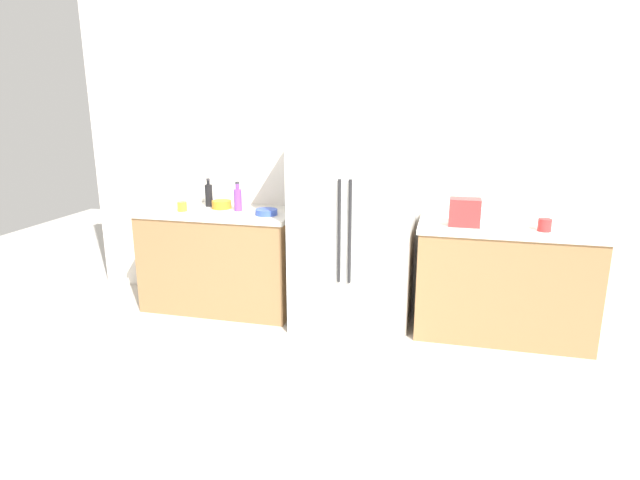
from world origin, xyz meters
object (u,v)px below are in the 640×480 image
cup_b (545,225)px  bowl_b (266,212)px  toaster (465,212)px  cup_a (182,206)px  bottle_a (209,195)px  cup_c (481,213)px  refrigerator (354,221)px  bottle_b (238,199)px  bowl_a (222,204)px

cup_b → bowl_b: bearing=178.9°
toaster → cup_a: size_ratio=2.86×
bottle_a → cup_a: (-0.13, -0.25, -0.06)m
cup_b → cup_c: bearing=144.3°
bottle_a → cup_c: bottle_a is taller
refrigerator → bottle_b: (-1.01, 0.06, 0.12)m
bottle_b → cup_a: bottle_b is taller
refrigerator → cup_c: size_ratio=18.76×
bottle_a → bowl_b: 0.66m
refrigerator → bowl_b: size_ratio=9.53×
bottle_a → bowl_b: size_ratio=1.37×
cup_a → cup_c: bearing=6.9°
cup_b → cup_c: 0.53m
bottle_b → cup_b: bearing=-3.3°
refrigerator → bottle_a: size_ratio=6.98×
cup_a → cup_b: 2.87m
refrigerator → bottle_b: 1.02m
cup_b → bowl_a: (-2.60, 0.20, -0.01)m
bottle_b → cup_b: bottle_b is taller
toaster → bottle_b: bottle_b is taller
cup_b → bottle_a: bearing=174.5°
refrigerator → bowl_b: bearing=-177.1°
refrigerator → bowl_a: (-1.19, 0.12, 0.06)m
cup_c → bottle_a: bearing=-178.9°
bottle_a → bottle_b: size_ratio=1.00×
refrigerator → toaster: 0.86m
cup_c → bottle_b: bearing=-175.2°
bottle_a → cup_a: size_ratio=3.11×
bowl_a → bowl_b: 0.49m
refrigerator → cup_a: 1.47m
refrigerator → bottle_b: size_ratio=6.97×
refrigerator → cup_b: 1.41m
bottle_a → bottle_b: same height
refrigerator → toaster: refrigerator is taller
bottle_a → cup_c: bearing=1.1°
cup_b → toaster: bearing=176.2°
refrigerator → cup_b: (1.41, -0.08, 0.07)m
refrigerator → bowl_b: refrigerator is taller
bottle_b → cup_a: (-0.46, -0.13, -0.06)m
refrigerator → cup_c: 1.01m
cup_a → cup_c: cup_c is taller
refrigerator → cup_a: size_ratio=21.69×
bottle_b → cup_c: 2.00m
refrigerator → cup_a: (-1.46, -0.06, 0.06)m
cup_c → bowl_a: cup_c is taller
cup_a → cup_b: cup_b is taller
toaster → cup_b: toaster is taller
cup_a → bottle_a: bearing=62.6°
toaster → cup_a: bearing=-179.4°
refrigerator → bowl_b: (-0.72, -0.04, 0.05)m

